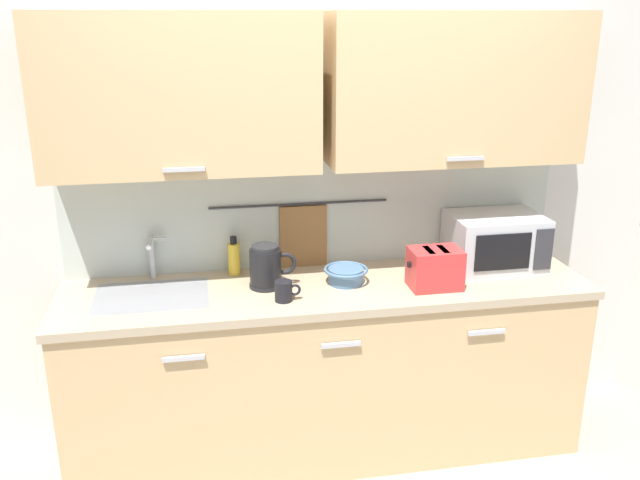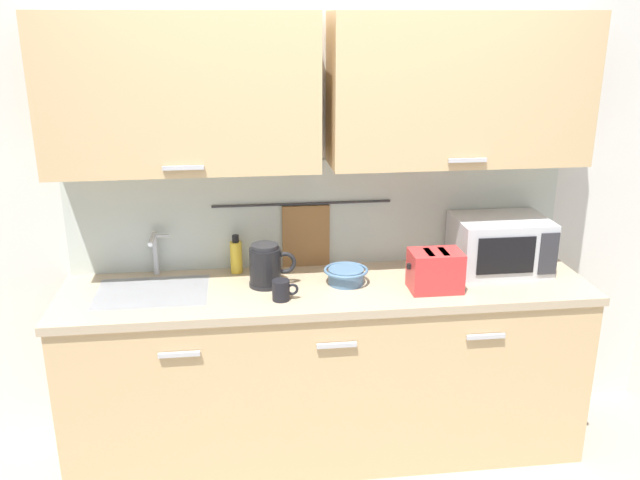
{
  "view_description": "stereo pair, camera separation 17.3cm",
  "coord_description": "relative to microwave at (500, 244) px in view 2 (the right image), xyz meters",
  "views": [
    {
      "loc": [
        -0.58,
        -2.64,
        2.13
      ],
      "look_at": [
        -0.03,
        0.33,
        1.12
      ],
      "focal_mm": 37.82,
      "sensor_mm": 36.0,
      "label": 1
    },
    {
      "loc": [
        -0.41,
        -2.66,
        2.13
      ],
      "look_at": [
        -0.03,
        0.33,
        1.12
      ],
      "focal_mm": 37.82,
      "sensor_mm": 36.0,
      "label": 2
    }
  ],
  "objects": [
    {
      "name": "counter_unit",
      "position": [
        -0.9,
        -0.11,
        -0.58
      ],
      "size": [
        2.53,
        0.64,
        0.9
      ],
      "color": "tan",
      "rests_on": "ground"
    },
    {
      "name": "back_wall_assembly",
      "position": [
        -0.89,
        0.12,
        0.49
      ],
      "size": [
        3.7,
        0.41,
        2.5
      ],
      "color": "silver",
      "rests_on": "ground"
    },
    {
      "name": "sink_faucet",
      "position": [
        -1.72,
        0.12,
        0.01
      ],
      "size": [
        0.09,
        0.17,
        0.22
      ],
      "color": "#B2B5BA",
      "rests_on": "counter_unit"
    },
    {
      "name": "microwave",
      "position": [
        0.0,
        0.0,
        0.0
      ],
      "size": [
        0.46,
        0.35,
        0.27
      ],
      "color": "silver",
      "rests_on": "counter_unit"
    },
    {
      "name": "electric_kettle",
      "position": [
        -1.18,
        -0.07,
        -0.03
      ],
      "size": [
        0.23,
        0.16,
        0.21
      ],
      "color": "black",
      "rests_on": "counter_unit"
    },
    {
      "name": "dish_soap_bottle",
      "position": [
        -1.32,
        0.12,
        -0.05
      ],
      "size": [
        0.06,
        0.06,
        0.2
      ],
      "color": "yellow",
      "rests_on": "counter_unit"
    },
    {
      "name": "mug_near_sink",
      "position": [
        -1.12,
        -0.26,
        -0.09
      ],
      "size": [
        0.12,
        0.08,
        0.09
      ],
      "color": "black",
      "rests_on": "counter_unit"
    },
    {
      "name": "mixing_bowl",
      "position": [
        -0.8,
        -0.1,
        -0.09
      ],
      "size": [
        0.21,
        0.21,
        0.08
      ],
      "color": "#4C7093",
      "rests_on": "counter_unit"
    },
    {
      "name": "toaster",
      "position": [
        -0.4,
        -0.22,
        -0.04
      ],
      "size": [
        0.26,
        0.17,
        0.19
      ],
      "color": "red",
      "rests_on": "counter_unit"
    }
  ]
}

